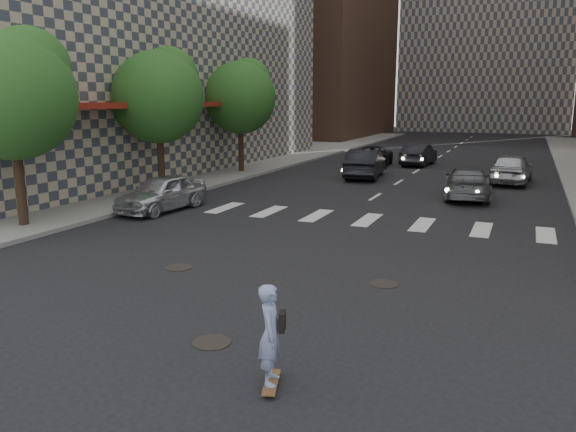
% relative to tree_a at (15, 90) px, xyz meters
% --- Properties ---
extents(ground, '(160.00, 160.00, 0.00)m').
position_rel_tree_a_xyz_m(ground, '(9.45, -3.14, -4.65)').
color(ground, black).
rests_on(ground, ground).
extents(sidewalk_left, '(13.00, 80.00, 0.15)m').
position_rel_tree_a_xyz_m(sidewalk_left, '(-5.05, 16.86, -4.57)').
color(sidewalk_left, gray).
rests_on(sidewalk_left, ground).
extents(tree_a, '(4.20, 4.20, 6.60)m').
position_rel_tree_a_xyz_m(tree_a, '(0.00, 0.00, 0.00)').
color(tree_a, '#382619').
rests_on(tree_a, sidewalk_left).
extents(tree_b, '(4.20, 4.20, 6.60)m').
position_rel_tree_a_xyz_m(tree_b, '(0.00, 8.00, 0.00)').
color(tree_b, '#382619').
rests_on(tree_b, sidewalk_left).
extents(tree_c, '(4.20, 4.20, 6.60)m').
position_rel_tree_a_xyz_m(tree_c, '(0.00, 16.00, 0.00)').
color(tree_c, '#382619').
rests_on(tree_c, sidewalk_left).
extents(manhole_a, '(0.70, 0.70, 0.02)m').
position_rel_tree_a_xyz_m(manhole_a, '(10.65, -5.64, -4.64)').
color(manhole_a, black).
rests_on(manhole_a, ground).
extents(manhole_b, '(0.70, 0.70, 0.02)m').
position_rel_tree_a_xyz_m(manhole_b, '(7.45, -1.94, -4.64)').
color(manhole_b, black).
rests_on(manhole_b, ground).
extents(manhole_c, '(0.70, 0.70, 0.02)m').
position_rel_tree_a_xyz_m(manhole_c, '(12.75, -1.14, -4.64)').
color(manhole_c, black).
rests_on(manhole_c, ground).
extents(skateboarder, '(0.53, 0.86, 1.66)m').
position_rel_tree_a_xyz_m(skateboarder, '(12.33, -6.66, -3.78)').
color(skateboarder, brown).
rests_on(skateboarder, ground).
extents(silver_sedan, '(2.04, 4.36, 1.44)m').
position_rel_tree_a_xyz_m(silver_sedan, '(2.45, 4.38, -3.92)').
color(silver_sedan, silver).
rests_on(silver_sedan, ground).
extents(traffic_car_a, '(2.26, 5.01, 1.60)m').
position_rel_tree_a_xyz_m(traffic_car_a, '(7.30, 16.86, -3.85)').
color(traffic_car_a, black).
rests_on(traffic_car_a, ground).
extents(traffic_car_b, '(2.46, 5.02, 1.40)m').
position_rel_tree_a_xyz_m(traffic_car_b, '(13.33, 12.19, -3.94)').
color(traffic_car_b, '#585B5F').
rests_on(traffic_car_b, ground).
extents(traffic_car_c, '(2.67, 4.99, 1.33)m').
position_rel_tree_a_xyz_m(traffic_car_c, '(6.21, 22.86, -3.98)').
color(traffic_car_c, black).
rests_on(traffic_car_c, ground).
extents(traffic_car_d, '(2.25, 4.86, 1.61)m').
position_rel_tree_a_xyz_m(traffic_car_d, '(14.97, 17.82, -3.84)').
color(traffic_car_d, '#A2A3A9').
rests_on(traffic_car_d, ground).
extents(traffic_car_e, '(1.84, 4.45, 1.43)m').
position_rel_tree_a_xyz_m(traffic_car_e, '(8.98, 24.24, -3.93)').
color(traffic_car_e, black).
rests_on(traffic_car_e, ground).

